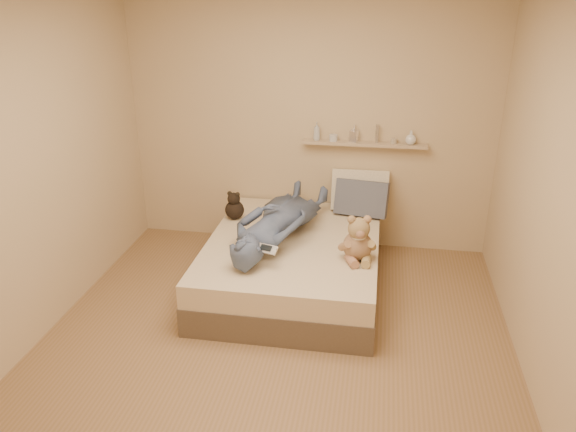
% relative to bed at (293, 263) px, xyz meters
% --- Properties ---
extents(room, '(3.80, 3.80, 3.80)m').
position_rel_bed_xyz_m(room, '(0.00, -0.93, 1.08)').
color(room, '#8D6A49').
rests_on(room, ground).
extents(bed, '(1.50, 1.90, 0.45)m').
position_rel_bed_xyz_m(bed, '(0.00, 0.00, 0.00)').
color(bed, brown).
rests_on(bed, floor).
extents(game_console, '(0.19, 0.12, 0.06)m').
position_rel_bed_xyz_m(game_console, '(-0.13, -0.52, 0.38)').
color(game_console, silver).
rests_on(game_console, bed).
extents(teddy_bear, '(0.32, 0.32, 0.40)m').
position_rel_bed_xyz_m(teddy_bear, '(0.58, -0.28, 0.39)').
color(teddy_bear, '#937350').
rests_on(teddy_bear, bed).
extents(dark_plush, '(0.18, 0.18, 0.28)m').
position_rel_bed_xyz_m(dark_plush, '(-0.63, 0.39, 0.35)').
color(dark_plush, black).
rests_on(dark_plush, bed).
extents(pillow_cream, '(0.56, 0.28, 0.43)m').
position_rel_bed_xyz_m(pillow_cream, '(0.53, 0.83, 0.43)').
color(pillow_cream, '#F2E3C0').
rests_on(pillow_cream, bed).
extents(pillow_grey, '(0.53, 0.31, 0.37)m').
position_rel_bed_xyz_m(pillow_grey, '(0.56, 0.69, 0.40)').
color(pillow_grey, slate).
rests_on(pillow_grey, bed).
extents(person, '(0.90, 1.58, 0.36)m').
position_rel_bed_xyz_m(person, '(-0.14, 0.02, 0.41)').
color(person, '#4D5879').
rests_on(person, bed).
extents(wall_shelf, '(1.20, 0.12, 0.03)m').
position_rel_bed_xyz_m(wall_shelf, '(0.55, 0.91, 0.88)').
color(wall_shelf, tan).
rests_on(wall_shelf, wall_back).
extents(shelf_bottles, '(1.01, 0.14, 0.18)m').
position_rel_bed_xyz_m(shelf_bottles, '(0.57, 0.91, 0.96)').
color(shelf_bottles, '#B9BFC2').
rests_on(shelf_bottles, wall_shelf).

